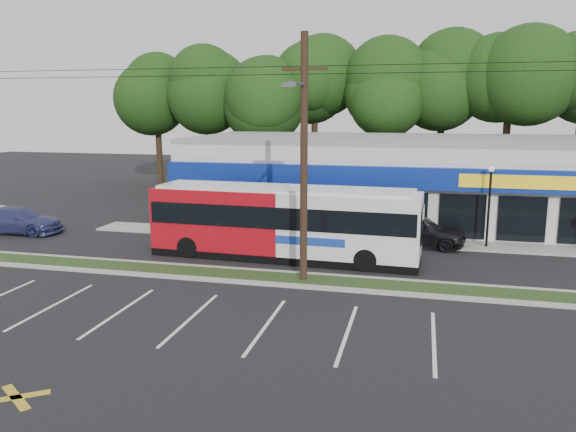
{
  "coord_description": "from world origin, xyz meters",
  "views": [
    {
      "loc": [
        7.62,
        -20.93,
        7.09
      ],
      "look_at": [
        1.38,
        5.0,
        1.97
      ],
      "focal_mm": 35.0,
      "sensor_mm": 36.0,
      "label": 1
    }
  ],
  "objects_px": {
    "utility_pole": "(299,151)",
    "pedestrian_a": "(365,235)",
    "lamp_post": "(490,197)",
    "car_blue": "(18,220)",
    "metrobus": "(284,221)",
    "car_dark": "(417,230)",
    "pedestrian_b": "(357,234)"
  },
  "relations": [
    {
      "from": "utility_pole",
      "to": "lamp_post",
      "type": "xyz_separation_m",
      "value": [
        8.17,
        7.87,
        -2.74
      ]
    },
    {
      "from": "pedestrian_a",
      "to": "pedestrian_b",
      "type": "relative_size",
      "value": 1.08
    },
    {
      "from": "metrobus",
      "to": "pedestrian_b",
      "type": "bearing_deg",
      "value": 43.57
    },
    {
      "from": "car_blue",
      "to": "pedestrian_a",
      "type": "xyz_separation_m",
      "value": [
        19.89,
        0.58,
        0.07
      ]
    },
    {
      "from": "metrobus",
      "to": "car_blue",
      "type": "xyz_separation_m",
      "value": [
        -16.26,
        1.78,
        -1.08
      ]
    },
    {
      "from": "utility_pole",
      "to": "metrobus",
      "type": "relative_size",
      "value": 3.86
    },
    {
      "from": "lamp_post",
      "to": "pedestrian_a",
      "type": "bearing_deg",
      "value": -162.25
    },
    {
      "from": "lamp_post",
      "to": "car_blue",
      "type": "xyz_separation_m",
      "value": [
        -25.95,
        -2.52,
        -1.92
      ]
    },
    {
      "from": "metrobus",
      "to": "car_blue",
      "type": "relative_size",
      "value": 2.52
    },
    {
      "from": "metrobus",
      "to": "pedestrian_b",
      "type": "relative_size",
      "value": 8.57
    },
    {
      "from": "lamp_post",
      "to": "car_blue",
      "type": "distance_m",
      "value": 26.14
    },
    {
      "from": "metrobus",
      "to": "pedestrian_b",
      "type": "xyz_separation_m",
      "value": [
        3.2,
        2.8,
        -1.07
      ]
    },
    {
      "from": "lamp_post",
      "to": "utility_pole",
      "type": "bearing_deg",
      "value": -136.05
    },
    {
      "from": "utility_pole",
      "to": "pedestrian_a",
      "type": "relative_size",
      "value": 30.59
    },
    {
      "from": "utility_pole",
      "to": "car_dark",
      "type": "height_order",
      "value": "utility_pole"
    },
    {
      "from": "utility_pole",
      "to": "car_blue",
      "type": "relative_size",
      "value": 9.71
    },
    {
      "from": "metrobus",
      "to": "pedestrian_a",
      "type": "xyz_separation_m",
      "value": [
        3.63,
        2.36,
        -1.01
      ]
    },
    {
      "from": "car_dark",
      "to": "car_blue",
      "type": "xyz_separation_m",
      "value": [
        -22.42,
        -2.21,
        -0.1
      ]
    },
    {
      "from": "pedestrian_a",
      "to": "pedestrian_b",
      "type": "bearing_deg",
      "value": -70.52
    },
    {
      "from": "car_dark",
      "to": "pedestrian_b",
      "type": "relative_size",
      "value": 3.28
    },
    {
      "from": "pedestrian_b",
      "to": "pedestrian_a",
      "type": "bearing_deg",
      "value": 150.6
    },
    {
      "from": "utility_pole",
      "to": "car_dark",
      "type": "distance_m",
      "value": 9.98
    },
    {
      "from": "lamp_post",
      "to": "car_dark",
      "type": "height_order",
      "value": "lamp_post"
    },
    {
      "from": "car_blue",
      "to": "pedestrian_a",
      "type": "relative_size",
      "value": 3.15
    },
    {
      "from": "car_blue",
      "to": "pedestrian_b",
      "type": "distance_m",
      "value": 19.49
    },
    {
      "from": "utility_pole",
      "to": "pedestrian_a",
      "type": "bearing_deg",
      "value": 70.41
    },
    {
      "from": "lamp_post",
      "to": "car_blue",
      "type": "relative_size",
      "value": 0.83
    },
    {
      "from": "metrobus",
      "to": "pedestrian_a",
      "type": "height_order",
      "value": "metrobus"
    },
    {
      "from": "lamp_post",
      "to": "pedestrian_a",
      "type": "distance_m",
      "value": 6.62
    },
    {
      "from": "metrobus",
      "to": "utility_pole",
      "type": "bearing_deg",
      "value": -64.55
    },
    {
      "from": "car_blue",
      "to": "pedestrian_b",
      "type": "bearing_deg",
      "value": -88.4
    },
    {
      "from": "car_dark",
      "to": "pedestrian_a",
      "type": "bearing_deg",
      "value": 131.69
    }
  ]
}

